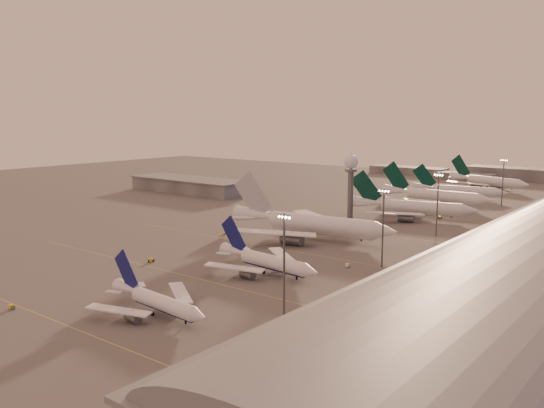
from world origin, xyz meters
The scene contains 24 objects.
ground centered at (0.00, 0.00, 0.00)m, with size 700.00×700.00×0.00m, color #4E4C4C.
taxiway_markings centered at (30.00, 56.00, 0.01)m, with size 180.00×185.25×0.02m.
hangar centered at (-120.00, 140.00, 4.32)m, with size 82.00×27.00×8.50m.
radar_tower centered at (5.00, 120.00, 20.95)m, with size 6.40×6.40×31.10m.
mast_a centered at (58.00, 0.00, 13.74)m, with size 3.60×0.56×25.00m.
mast_b centered at (55.00, 55.00, 13.74)m, with size 3.60×0.56×25.00m.
mast_c centered at (50.00, 110.00, 13.74)m, with size 3.60×0.56×25.00m.
mast_d centered at (48.00, 200.00, 13.74)m, with size 3.60×0.56×25.00m.
distant_horizon centered at (2.62, 325.14, 3.89)m, with size 165.00×37.50×9.00m.
narrowbody_near centered at (33.47, -17.54, 2.80)m, with size 35.37×28.15×13.82m.
narrowbody_mid centered at (31.35, 26.80, 3.20)m, with size 40.36×32.07×15.78m.
widebody_white centered at (13.94, 75.73, 4.28)m, with size 70.05×55.84×24.68m.
greentail_a centered at (25.62, 141.31, 3.77)m, with size 57.76×46.10×21.35m.
greentail_b centered at (19.27, 182.70, 3.90)m, with size 60.84×49.13×22.10m.
greentail_c centered at (20.02, 215.30, 3.37)m, with size 52.05×41.64×19.09m.
greentail_d centered at (18.69, 269.66, 3.67)m, with size 55.60×44.25×20.77m.
gsv_truck_a centered at (2.39, -37.16, 1.26)m, with size 6.28×2.69×2.47m.
gsv_catering_a centered at (70.87, -14.14, 2.26)m, with size 5.78×3.17×4.53m.
gsv_tug_mid centered at (-6.85, 14.21, 0.59)m, with size 4.36×4.66×1.15m.
gsv_truck_b centered at (47.23, 47.98, 1.26)m, with size 6.51×3.94×2.48m.
gsv_truck_c centered at (-17.05, 60.29, 1.03)m, with size 5.28×3.00×2.02m.
gsv_catering_b centered at (60.95, 68.40, 1.87)m, with size 4.84×2.77×3.75m.
gsv_tug_far centered at (21.12, 104.63, 0.56)m, with size 3.26×4.32×1.10m.
gsv_tug_hangar centered at (36.05, 148.03, 0.52)m, with size 4.08×3.65×1.00m.
Camera 1 is at (136.50, -104.17, 47.72)m, focal length 38.00 mm.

